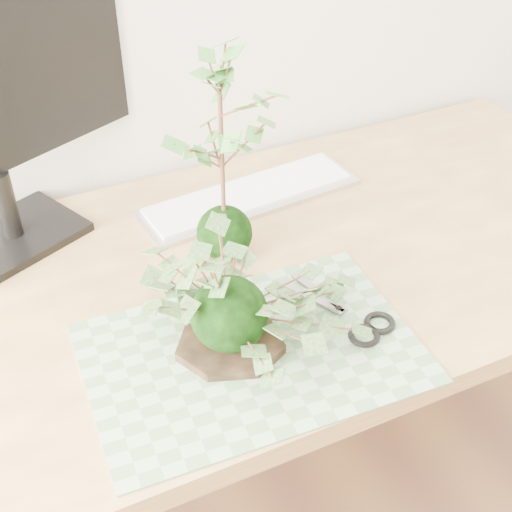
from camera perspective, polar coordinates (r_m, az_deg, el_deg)
name	(u,v)px	position (r m, az deg, el deg)	size (l,w,h in m)	color
desk	(245,308)	(1.27, -0.91, -4.17)	(1.60, 0.70, 0.74)	#DBB363
cutting_mat	(252,353)	(1.06, -0.31, -7.76)	(0.48, 0.32, 0.00)	#5D895A
stone_dish	(230,346)	(1.06, -2.08, -7.18)	(0.17, 0.17, 0.01)	black
ivy_kokedama	(228,286)	(0.98, -2.23, -2.40)	(0.41, 0.41, 0.22)	black
maple_kokedama	(220,109)	(1.09, -2.88, 11.69)	(0.21, 0.21, 0.40)	black
keyboard	(249,196)	(1.38, -0.53, 4.84)	(0.45, 0.17, 0.02)	beige
scissors	(354,324)	(1.11, 7.81, -5.39)	(0.10, 0.20, 0.01)	gray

